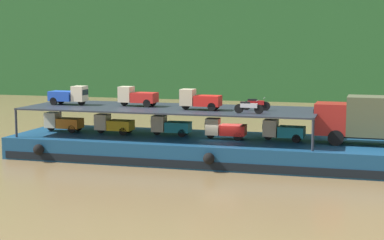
# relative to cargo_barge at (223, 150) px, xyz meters

# --- Properties ---
(ground_plane) EXTENTS (400.00, 400.00, 0.00)m
(ground_plane) POSITION_rel_cargo_barge_xyz_m (0.00, 0.02, -0.75)
(ground_plane) COLOR brown
(cargo_barge) EXTENTS (29.47, 7.97, 1.50)m
(cargo_barge) POSITION_rel_cargo_barge_xyz_m (0.00, 0.00, 0.00)
(cargo_barge) COLOR navy
(cargo_barge) RESTS_ON ground
(covered_lorry) EXTENTS (7.90, 2.45, 3.10)m
(covered_lorry) POSITION_rel_cargo_barge_xyz_m (9.75, 0.12, 2.45)
(covered_lorry) COLOR maroon
(covered_lorry) RESTS_ON cargo_barge
(cargo_rack) EXTENTS (20.27, 6.59, 2.00)m
(cargo_rack) POSITION_rel_cargo_barge_xyz_m (-3.80, 0.02, 2.69)
(cargo_rack) COLOR #232833
(cargo_rack) RESTS_ON cargo_barge
(mini_truck_lower_stern) EXTENTS (2.74, 1.21, 1.38)m
(mini_truck_lower_stern) POSITION_rel_cargo_barge_xyz_m (-12.04, 0.15, 1.44)
(mini_truck_lower_stern) COLOR orange
(mini_truck_lower_stern) RESTS_ON cargo_barge
(mini_truck_lower_aft) EXTENTS (2.75, 1.21, 1.38)m
(mini_truck_lower_aft) POSITION_rel_cargo_barge_xyz_m (-8.04, 0.12, 1.44)
(mini_truck_lower_aft) COLOR gold
(mini_truck_lower_aft) RESTS_ON cargo_barge
(mini_truck_lower_mid) EXTENTS (2.78, 1.26, 1.38)m
(mini_truck_lower_mid) POSITION_rel_cargo_barge_xyz_m (-3.83, 0.37, 1.44)
(mini_truck_lower_mid) COLOR teal
(mini_truck_lower_mid) RESTS_ON cargo_barge
(mini_truck_lower_fore) EXTENTS (2.78, 1.27, 1.38)m
(mini_truck_lower_fore) POSITION_rel_cargo_barge_xyz_m (0.17, -0.08, 1.44)
(mini_truck_lower_fore) COLOR red
(mini_truck_lower_fore) RESTS_ON cargo_barge
(mini_truck_lower_bow) EXTENTS (2.79, 1.29, 1.38)m
(mini_truck_lower_bow) POSITION_rel_cargo_barge_xyz_m (4.06, 0.20, 1.44)
(mini_truck_lower_bow) COLOR teal
(mini_truck_lower_bow) RESTS_ON cargo_barge
(mini_truck_upper_stern) EXTENTS (2.76, 1.23, 1.38)m
(mini_truck_upper_stern) POSITION_rel_cargo_barge_xyz_m (-11.42, 0.00, 3.44)
(mini_truck_upper_stern) COLOR #1E47B7
(mini_truck_upper_stern) RESTS_ON cargo_rack
(mini_truck_upper_mid) EXTENTS (2.78, 1.26, 1.38)m
(mini_truck_upper_mid) POSITION_rel_cargo_barge_xyz_m (-6.32, 0.42, 3.44)
(mini_truck_upper_mid) COLOR red
(mini_truck_upper_mid) RESTS_ON cargo_rack
(mini_truck_upper_fore) EXTENTS (2.75, 1.22, 1.38)m
(mini_truck_upper_fore) POSITION_rel_cargo_barge_xyz_m (-1.43, -0.71, 3.44)
(mini_truck_upper_fore) COLOR red
(mini_truck_upper_fore) RESTS_ON cargo_rack
(motorcycle_upper_port) EXTENTS (1.90, 0.55, 0.87)m
(motorcycle_upper_port) POSITION_rel_cargo_barge_xyz_m (2.11, -1.95, 3.18)
(motorcycle_upper_port) COLOR black
(motorcycle_upper_port) RESTS_ON cargo_rack
(motorcycle_upper_centre) EXTENTS (1.90, 0.55, 0.87)m
(motorcycle_upper_centre) POSITION_rel_cargo_barge_xyz_m (2.22, 0.02, 3.18)
(motorcycle_upper_centre) COLOR black
(motorcycle_upper_centre) RESTS_ON cargo_rack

